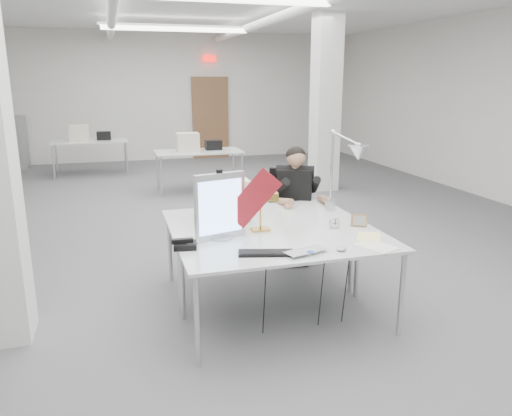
{
  "coord_description": "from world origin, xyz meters",
  "views": [
    {
      "loc": [
        -1.34,
        -6.16,
        2.07
      ],
      "look_at": [
        -0.14,
        -2.0,
        0.94
      ],
      "focal_mm": 35.0,
      "sensor_mm": 36.0,
      "label": 1
    }
  ],
  "objects_px": {
    "office_chair": "(293,213)",
    "seated_person": "(295,186)",
    "monitor": "(220,206)",
    "beige_monitor": "(226,199)",
    "architect_lamp": "(343,173)",
    "desk_main": "(289,245)",
    "bankers_lamp": "(260,210)",
    "desk_phone": "(185,245)",
    "laptop": "(310,254)"
  },
  "relations": [
    {
      "from": "office_chair",
      "to": "seated_person",
      "type": "bearing_deg",
      "value": -65.83
    },
    {
      "from": "seated_person",
      "to": "monitor",
      "type": "relative_size",
      "value": 1.73
    },
    {
      "from": "beige_monitor",
      "to": "architect_lamp",
      "type": "height_order",
      "value": "architect_lamp"
    },
    {
      "from": "desk_main",
      "to": "seated_person",
      "type": "relative_size",
      "value": 1.85
    },
    {
      "from": "bankers_lamp",
      "to": "desk_phone",
      "type": "xyz_separation_m",
      "value": [
        -0.72,
        -0.29,
        -0.17
      ]
    },
    {
      "from": "monitor",
      "to": "bankers_lamp",
      "type": "height_order",
      "value": "monitor"
    },
    {
      "from": "beige_monitor",
      "to": "laptop",
      "type": "bearing_deg",
      "value": -71.07
    },
    {
      "from": "laptop",
      "to": "beige_monitor",
      "type": "bearing_deg",
      "value": 90.98
    },
    {
      "from": "architect_lamp",
      "to": "desk_phone",
      "type": "bearing_deg",
      "value": -158.39
    },
    {
      "from": "seated_person",
      "to": "bankers_lamp",
      "type": "height_order",
      "value": "seated_person"
    },
    {
      "from": "seated_person",
      "to": "bankers_lamp",
      "type": "distance_m",
      "value": 1.27
    },
    {
      "from": "seated_person",
      "to": "desk_phone",
      "type": "bearing_deg",
      "value": -112.85
    },
    {
      "from": "office_chair",
      "to": "laptop",
      "type": "height_order",
      "value": "office_chair"
    },
    {
      "from": "monitor",
      "to": "beige_monitor",
      "type": "bearing_deg",
      "value": 58.14
    },
    {
      "from": "desk_main",
      "to": "desk_phone",
      "type": "xyz_separation_m",
      "value": [
        -0.84,
        0.12,
        0.03
      ]
    },
    {
      "from": "desk_main",
      "to": "office_chair",
      "type": "height_order",
      "value": "office_chair"
    },
    {
      "from": "desk_main",
      "to": "seated_person",
      "type": "bearing_deg",
      "value": 67.66
    },
    {
      "from": "laptop",
      "to": "bankers_lamp",
      "type": "xyz_separation_m",
      "value": [
        -0.18,
        0.73,
        0.18
      ]
    },
    {
      "from": "seated_person",
      "to": "bankers_lamp",
      "type": "xyz_separation_m",
      "value": [
        -0.72,
        -1.05,
        0.04
      ]
    },
    {
      "from": "seated_person",
      "to": "desk_phone",
      "type": "height_order",
      "value": "seated_person"
    },
    {
      "from": "office_chair",
      "to": "laptop",
      "type": "distance_m",
      "value": 1.92
    },
    {
      "from": "seated_person",
      "to": "beige_monitor",
      "type": "xyz_separation_m",
      "value": [
        -0.93,
        -0.58,
        0.05
      ]
    },
    {
      "from": "monitor",
      "to": "bankers_lamp",
      "type": "distance_m",
      "value": 0.42
    },
    {
      "from": "monitor",
      "to": "desk_main",
      "type": "bearing_deg",
      "value": -44.08
    },
    {
      "from": "bankers_lamp",
      "to": "beige_monitor",
      "type": "relative_size",
      "value": 0.92
    },
    {
      "from": "desk_main",
      "to": "bankers_lamp",
      "type": "height_order",
      "value": "bankers_lamp"
    },
    {
      "from": "desk_main",
      "to": "monitor",
      "type": "distance_m",
      "value": 0.66
    },
    {
      "from": "laptop",
      "to": "desk_phone",
      "type": "height_order",
      "value": "desk_phone"
    },
    {
      "from": "monitor",
      "to": "desk_phone",
      "type": "height_order",
      "value": "monitor"
    },
    {
      "from": "desk_main",
      "to": "beige_monitor",
      "type": "height_order",
      "value": "beige_monitor"
    },
    {
      "from": "laptop",
      "to": "bankers_lamp",
      "type": "bearing_deg",
      "value": 86.9
    },
    {
      "from": "office_chair",
      "to": "architect_lamp",
      "type": "distance_m",
      "value": 1.09
    },
    {
      "from": "office_chair",
      "to": "beige_monitor",
      "type": "distance_m",
      "value": 1.19
    },
    {
      "from": "architect_lamp",
      "to": "monitor",
      "type": "bearing_deg",
      "value": -161.1
    },
    {
      "from": "desk_main",
      "to": "monitor",
      "type": "height_order",
      "value": "monitor"
    },
    {
      "from": "desk_main",
      "to": "architect_lamp",
      "type": "xyz_separation_m",
      "value": [
        0.76,
        0.62,
        0.45
      ]
    },
    {
      "from": "monitor",
      "to": "laptop",
      "type": "distance_m",
      "value": 0.87
    },
    {
      "from": "desk_main",
      "to": "bankers_lamp",
      "type": "relative_size",
      "value": 4.74
    },
    {
      "from": "desk_main",
      "to": "laptop",
      "type": "xyz_separation_m",
      "value": [
        0.06,
        -0.32,
        0.03
      ]
    },
    {
      "from": "monitor",
      "to": "beige_monitor",
      "type": "distance_m",
      "value": 0.63
    },
    {
      "from": "monitor",
      "to": "beige_monitor",
      "type": "height_order",
      "value": "monitor"
    },
    {
      "from": "laptop",
      "to": "beige_monitor",
      "type": "relative_size",
      "value": 0.85
    },
    {
      "from": "office_chair",
      "to": "desk_phone",
      "type": "bearing_deg",
      "value": -111.81
    },
    {
      "from": "desk_main",
      "to": "office_chair",
      "type": "distance_m",
      "value": 1.63
    },
    {
      "from": "office_chair",
      "to": "laptop",
      "type": "xyz_separation_m",
      "value": [
        -0.54,
        -1.83,
        0.2
      ]
    },
    {
      "from": "monitor",
      "to": "desk_phone",
      "type": "xyz_separation_m",
      "value": [
        -0.33,
        -0.17,
        -0.26
      ]
    },
    {
      "from": "desk_phone",
      "to": "office_chair",
      "type": "bearing_deg",
      "value": 51.81
    },
    {
      "from": "desk_main",
      "to": "architect_lamp",
      "type": "bearing_deg",
      "value": 39.28
    },
    {
      "from": "desk_main",
      "to": "architect_lamp",
      "type": "height_order",
      "value": "architect_lamp"
    },
    {
      "from": "seated_person",
      "to": "desk_phone",
      "type": "xyz_separation_m",
      "value": [
        -1.44,
        -1.34,
        -0.12
      ]
    }
  ]
}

